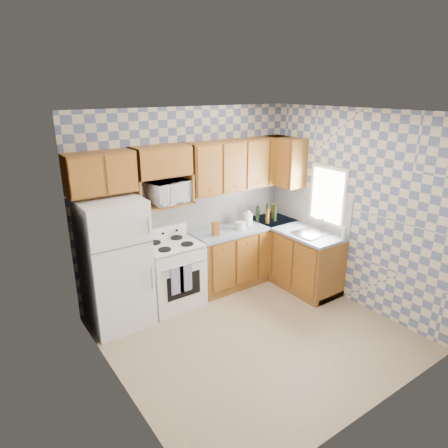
% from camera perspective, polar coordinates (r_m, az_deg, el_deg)
% --- Properties ---
extents(floor, '(3.40, 3.40, 0.00)m').
position_cam_1_polar(floor, '(5.22, 4.44, -15.45)').
color(floor, '#856A51').
rests_on(floor, ground).
extents(back_wall, '(3.40, 0.02, 2.70)m').
position_cam_1_polar(back_wall, '(5.85, -5.19, 3.06)').
color(back_wall, slate).
rests_on(back_wall, ground).
extents(right_wall, '(0.02, 3.20, 2.70)m').
position_cam_1_polar(right_wall, '(5.78, 17.95, 2.01)').
color(right_wall, slate).
rests_on(right_wall, ground).
extents(backsplash_back, '(2.60, 0.02, 0.56)m').
position_cam_1_polar(backsplash_back, '(6.08, -1.84, 2.28)').
color(backsplash_back, white).
rests_on(backsplash_back, back_wall).
extents(backsplash_right, '(0.02, 1.60, 0.56)m').
position_cam_1_polar(backsplash_right, '(6.31, 12.04, 2.48)').
color(backsplash_right, white).
rests_on(backsplash_right, right_wall).
extents(refrigerator, '(0.75, 0.70, 1.68)m').
position_cam_1_polar(refrigerator, '(5.23, -15.29, -5.51)').
color(refrigerator, white).
rests_on(refrigerator, floor).
extents(stove_body, '(0.76, 0.65, 0.90)m').
position_cam_1_polar(stove_body, '(5.69, -7.39, -7.20)').
color(stove_body, white).
rests_on(stove_body, floor).
extents(cooktop, '(0.76, 0.65, 0.02)m').
position_cam_1_polar(cooktop, '(5.51, -7.59, -2.95)').
color(cooktop, silver).
rests_on(cooktop, stove_body).
extents(backguard, '(0.76, 0.08, 0.17)m').
position_cam_1_polar(backguard, '(5.71, -8.92, -1.21)').
color(backguard, white).
rests_on(backguard, cooktop).
extents(dish_towel_left, '(0.18, 0.02, 0.39)m').
position_cam_1_polar(dish_towel_left, '(5.34, -6.67, -8.00)').
color(dish_towel_left, navy).
rests_on(dish_towel_left, stove_body).
extents(dish_towel_right, '(0.18, 0.02, 0.39)m').
position_cam_1_polar(dish_towel_right, '(5.39, -5.50, -7.67)').
color(dish_towel_right, navy).
rests_on(dish_towel_right, stove_body).
extents(base_cabinets_back, '(1.75, 0.60, 0.88)m').
position_cam_1_polar(base_cabinets_back, '(6.35, 2.89, -4.28)').
color(base_cabinets_back, brown).
rests_on(base_cabinets_back, floor).
extents(base_cabinets_right, '(0.60, 1.60, 0.88)m').
position_cam_1_polar(base_cabinets_right, '(6.36, 9.77, -4.51)').
color(base_cabinets_right, brown).
rests_on(base_cabinets_right, floor).
extents(countertop_back, '(1.77, 0.63, 0.04)m').
position_cam_1_polar(countertop_back, '(6.18, 2.99, -0.37)').
color(countertop_back, slate).
rests_on(countertop_back, base_cabinets_back).
extents(countertop_right, '(0.63, 1.60, 0.04)m').
position_cam_1_polar(countertop_right, '(6.19, 9.97, -0.61)').
color(countertop_right, slate).
rests_on(countertop_right, base_cabinets_right).
extents(upper_cabinets_back, '(1.75, 0.33, 0.74)m').
position_cam_1_polar(upper_cabinets_back, '(6.04, 2.32, 8.52)').
color(upper_cabinets_back, brown).
rests_on(upper_cabinets_back, back_wall).
extents(upper_cabinets_fridge, '(0.82, 0.33, 0.50)m').
position_cam_1_polar(upper_cabinets_fridge, '(5.05, -17.30, 6.97)').
color(upper_cabinets_fridge, brown).
rests_on(upper_cabinets_fridge, back_wall).
extents(upper_cabinets_right, '(0.33, 0.70, 0.74)m').
position_cam_1_polar(upper_cabinets_right, '(6.36, 8.50, 8.85)').
color(upper_cabinets_right, brown).
rests_on(upper_cabinets_right, right_wall).
extents(microwave_shelf, '(0.80, 0.33, 0.03)m').
position_cam_1_polar(microwave_shelf, '(5.47, -8.61, 2.73)').
color(microwave_shelf, brown).
rests_on(microwave_shelf, back_wall).
extents(microwave, '(0.60, 0.46, 0.30)m').
position_cam_1_polar(microwave, '(5.47, -7.91, 4.56)').
color(microwave, white).
rests_on(microwave, microwave_shelf).
extents(sink, '(0.48, 0.40, 0.03)m').
position_cam_1_polar(sink, '(5.96, 12.38, -1.30)').
color(sink, '#B7B7BC').
rests_on(sink, countertop_right).
extents(window, '(0.02, 0.66, 0.86)m').
position_cam_1_polar(window, '(6.01, 14.59, 3.95)').
color(window, white).
rests_on(window, right_wall).
extents(bottle_0, '(0.06, 0.06, 0.28)m').
position_cam_1_polar(bottle_0, '(6.37, 6.24, 1.61)').
color(bottle_0, black).
rests_on(bottle_0, countertop_back).
extents(bottle_1, '(0.06, 0.06, 0.26)m').
position_cam_1_polar(bottle_1, '(6.39, 7.27, 1.55)').
color(bottle_1, black).
rests_on(bottle_1, countertop_back).
extents(bottle_2, '(0.06, 0.06, 0.24)m').
position_cam_1_polar(bottle_2, '(6.50, 7.00, 1.77)').
color(bottle_2, '#50310E').
rests_on(bottle_2, countertop_back).
extents(bottle_3, '(0.06, 0.06, 0.22)m').
position_cam_1_polar(bottle_3, '(6.27, 6.23, 1.08)').
color(bottle_3, '#50310E').
rests_on(bottle_3, countertop_back).
extents(bottle_4, '(0.06, 0.06, 0.25)m').
position_cam_1_polar(bottle_4, '(6.32, 4.85, 1.40)').
color(bottle_4, black).
rests_on(bottle_4, countertop_back).
extents(knife_block, '(0.11, 0.11, 0.20)m').
position_cam_1_polar(knife_block, '(5.73, -1.23, -0.67)').
color(knife_block, brown).
rests_on(knife_block, countertop_back).
extents(electric_kettle, '(0.14, 0.14, 0.18)m').
position_cam_1_polar(electric_kettle, '(6.20, 3.45, 0.74)').
color(electric_kettle, white).
rests_on(electric_kettle, countertop_back).
extents(food_containers, '(0.17, 0.17, 0.11)m').
position_cam_1_polar(food_containers, '(6.00, 2.31, -0.21)').
color(food_containers, beige).
rests_on(food_containers, countertop_back).
extents(soap_bottle, '(0.06, 0.06, 0.17)m').
position_cam_1_polar(soap_bottle, '(5.86, 16.75, -1.22)').
color(soap_bottle, beige).
rests_on(soap_bottle, countertop_right).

